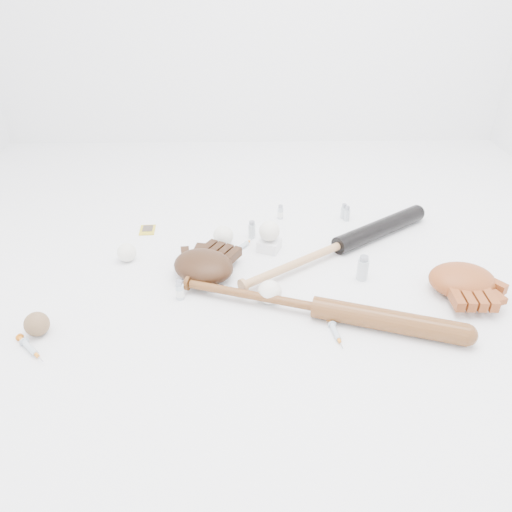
{
  "coord_description": "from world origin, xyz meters",
  "views": [
    {
      "loc": [
        -0.05,
        -1.53,
        1.03
      ],
      "look_at": [
        -0.01,
        0.04,
        0.06
      ],
      "focal_mm": 35.0,
      "sensor_mm": 36.0,
      "label": 1
    }
  ],
  "objects_px": {
    "glove_dark": "(204,266)",
    "pedestal": "(269,245)",
    "bat_dark": "(340,245)",
    "bat_wood": "(316,307)"
  },
  "relations": [
    {
      "from": "glove_dark",
      "to": "pedestal",
      "type": "height_order",
      "value": "glove_dark"
    },
    {
      "from": "bat_wood",
      "to": "glove_dark",
      "type": "distance_m",
      "value": 0.45
    },
    {
      "from": "bat_wood",
      "to": "bat_dark",
      "type": "bearing_deg",
      "value": 88.74
    },
    {
      "from": "glove_dark",
      "to": "bat_dark",
      "type": "bearing_deg",
      "value": 46.76
    },
    {
      "from": "bat_wood",
      "to": "glove_dark",
      "type": "xyz_separation_m",
      "value": [
        -0.38,
        0.24,
        0.01
      ]
    },
    {
      "from": "bat_dark",
      "to": "bat_wood",
      "type": "distance_m",
      "value": 0.42
    },
    {
      "from": "bat_wood",
      "to": "pedestal",
      "type": "bearing_deg",
      "value": 126.03
    },
    {
      "from": "bat_wood",
      "to": "glove_dark",
      "type": "relative_size",
      "value": 3.6
    },
    {
      "from": "glove_dark",
      "to": "pedestal",
      "type": "bearing_deg",
      "value": 67.49
    },
    {
      "from": "bat_dark",
      "to": "glove_dark",
      "type": "height_order",
      "value": "glove_dark"
    }
  ]
}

